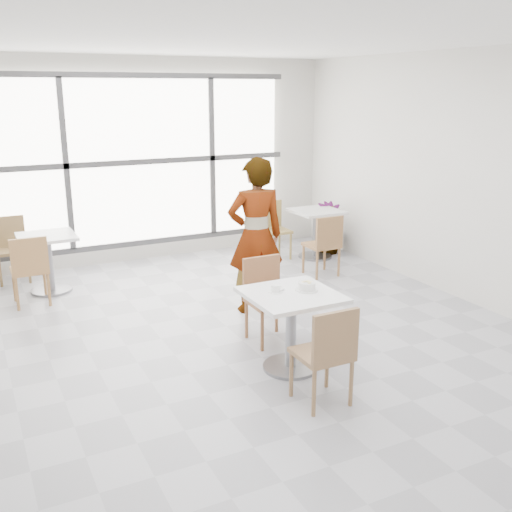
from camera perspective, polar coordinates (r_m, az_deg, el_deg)
name	(u,v)px	position (r m, az deg, el deg)	size (l,w,h in m)	color
floor	(243,341)	(6.21, -1.26, -8.22)	(7.00, 7.00, 0.00)	#9E9EA5
ceiling	(241,36)	(5.69, -1.45, 20.55)	(7.00, 7.00, 0.00)	white
wall_back	(141,161)	(9.02, -11.05, 9.01)	(6.00, 6.00, 0.00)	silver
wall_right	(469,179)	(7.53, 19.90, 7.04)	(7.00, 7.00, 0.00)	silver
window	(143,162)	(8.96, -10.93, 8.97)	(4.60, 0.07, 2.52)	white
main_table	(291,316)	(5.45, 3.42, -5.85)	(0.80, 0.80, 0.75)	white
chair_near	(327,350)	(4.86, 6.93, -9.03)	(0.42, 0.42, 0.87)	olive
chair_far	(266,293)	(6.10, 0.99, -3.63)	(0.42, 0.42, 0.87)	#955F3A
oatmeal_bowl	(307,286)	(5.43, 4.94, -2.90)	(0.21, 0.21, 0.09)	white
coffee_cup	(276,289)	(5.37, 1.91, -3.21)	(0.16, 0.13, 0.07)	white
person	(256,236)	(6.76, -0.04, 1.94)	(0.66, 0.43, 1.81)	black
bg_table_left	(48,255)	(7.99, -19.48, 0.09)	(0.70, 0.70, 0.75)	white
bg_table_right	(316,227)	(9.13, 5.83, 2.84)	(0.70, 0.70, 0.75)	silver
bg_chair_left_near	(30,266)	(7.52, -21.08, -0.92)	(0.42, 0.42, 0.87)	#A47342
bg_chair_left_far	(10,244)	(8.66, -22.69, 1.05)	(0.42, 0.42, 0.87)	olive
bg_chair_right_near	(325,242)	(8.19, 6.68, 1.39)	(0.42, 0.42, 0.87)	olive
bg_chair_right_far	(272,225)	(9.11, 1.60, 2.98)	(0.42, 0.42, 0.87)	olive
plant_right	(329,228)	(9.43, 7.04, 2.72)	(0.45, 0.45, 0.81)	#5F8B42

